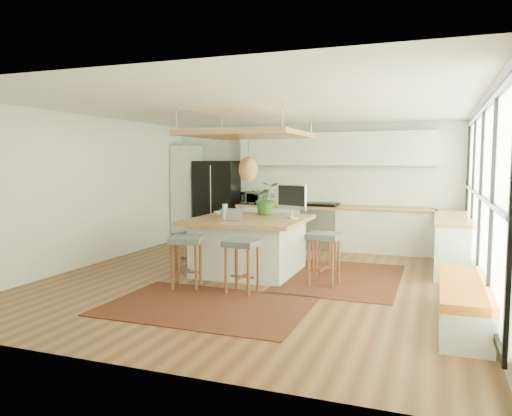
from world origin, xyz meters
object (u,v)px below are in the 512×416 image
at_px(fridge, 217,203).
at_px(island_plant, 267,202).
at_px(laptop, 232,214).
at_px(stool_near_left, 187,264).
at_px(microwave, 254,196).
at_px(monitor, 292,203).
at_px(stool_right_front, 324,262).
at_px(stool_left_side, 188,249).
at_px(island, 250,245).
at_px(stool_near_right, 242,268).
at_px(stool_right_back, 324,251).

bearing_deg(fridge, island_plant, -49.86).
bearing_deg(laptop, island_plant, 81.66).
xyz_separation_m(stool_near_left, microwave, (-0.41, 3.95, 0.74)).
relative_size(stool_near_left, monitor, 1.24).
distance_m(stool_near_left, island_plant, 2.15).
relative_size(fridge, stool_right_front, 2.38).
bearing_deg(stool_left_side, microwave, 86.24).
xyz_separation_m(stool_near_left, island_plant, (0.59, 1.91, 0.80)).
bearing_deg(fridge, microwave, -4.27).
height_order(island, stool_near_left, island).
bearing_deg(island_plant, laptop, -99.19).
bearing_deg(stool_near_left, stool_left_side, 117.58).
relative_size(stool_right_front, laptop, 2.62).
distance_m(island, stool_right_front, 1.43).
relative_size(fridge, laptop, 6.22).
xyz_separation_m(stool_near_right, monitor, (0.29, 1.50, 0.83)).
bearing_deg(stool_near_right, stool_near_left, -178.11).
relative_size(stool_right_back, island_plant, 1.10).
relative_size(stool_right_back, monitor, 1.03).
bearing_deg(stool_near_left, stool_right_front, 25.40).
xyz_separation_m(stool_right_back, stool_left_side, (-2.29, -0.60, 0.00)).
distance_m(stool_right_back, island_plant, 1.37).
bearing_deg(fridge, stool_near_right, -63.62).
bearing_deg(stool_near_left, monitor, 52.61).
bearing_deg(monitor, microwave, 147.69).
relative_size(stool_near_left, stool_right_back, 1.20).
distance_m(fridge, island, 3.28).
xyz_separation_m(stool_near_left, monitor, (1.17, 1.53, 0.83)).
distance_m(island, stool_near_left, 1.39).
xyz_separation_m(stool_near_left, stool_right_back, (1.69, 1.75, 0.00)).
distance_m(stool_right_back, laptop, 1.77).
xyz_separation_m(stool_left_side, island_plant, (1.19, 0.76, 0.80)).
height_order(stool_near_left, stool_right_back, stool_near_left).
bearing_deg(laptop, monitor, 46.33).
distance_m(stool_near_right, monitor, 1.74).
xyz_separation_m(fridge, island_plant, (1.92, -2.07, 0.23)).
height_order(monitor, microwave, monitor).
height_order(stool_left_side, island_plant, island_plant).
distance_m(island, island_plant, 0.93).
xyz_separation_m(fridge, stool_near_right, (2.21, -3.94, -0.57)).
bearing_deg(stool_near_right, monitor, 78.93).
distance_m(stool_near_right, stool_left_side, 1.85).
relative_size(stool_near_left, stool_right_front, 0.97).
bearing_deg(stool_left_side, stool_near_right, -37.16).
bearing_deg(island_plant, island, -98.35).
distance_m(stool_right_front, stool_left_side, 2.48).
xyz_separation_m(stool_near_right, laptop, (-0.47, 0.72, 0.70)).
bearing_deg(stool_right_back, stool_left_side, -165.21).
xyz_separation_m(laptop, microwave, (-0.82, 3.20, 0.05)).
bearing_deg(stool_right_front, stool_left_side, 174.04).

